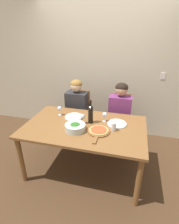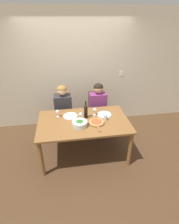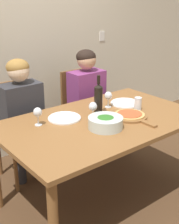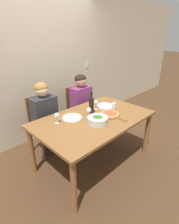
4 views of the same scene
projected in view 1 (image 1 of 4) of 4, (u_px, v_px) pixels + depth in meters
name	position (u px, v px, depth m)	size (l,w,h in m)	color
ground_plane	(85.00, 168.00, 2.79)	(40.00, 40.00, 0.00)	#4C331E
back_wall	(103.00, 67.00, 3.35)	(10.00, 0.06, 2.70)	beige
dining_table	(85.00, 131.00, 2.50)	(1.69, 1.04, 0.78)	brown
chair_left	(79.00, 114.00, 3.39)	(0.42, 0.42, 0.97)	brown
chair_right	(119.00, 119.00, 3.21)	(0.42, 0.42, 0.97)	brown
person_woman	(76.00, 106.00, 3.19)	(0.47, 0.51, 1.22)	#28282D
person_man	(120.00, 111.00, 3.01)	(0.47, 0.51, 1.22)	#28282D
wine_bottle	(91.00, 114.00, 2.48)	(0.07, 0.07, 0.35)	black
broccoli_bowl	(75.00, 127.00, 2.33)	(0.28, 0.28, 0.10)	silver
dinner_plate_left	(74.00, 117.00, 2.69)	(0.28, 0.28, 0.02)	white
dinner_plate_right	(117.00, 124.00, 2.50)	(0.28, 0.28, 0.02)	white
pizza_on_board	(99.00, 131.00, 2.30)	(0.30, 0.44, 0.04)	brown
wine_glass_left	(60.00, 109.00, 2.72)	(0.07, 0.07, 0.15)	silver
wine_glass_right	(105.00, 115.00, 2.53)	(0.07, 0.07, 0.15)	silver
wine_glass_centre	(83.00, 117.00, 2.48)	(0.07, 0.07, 0.15)	silver
water_tumbler	(114.00, 127.00, 2.32)	(0.07, 0.07, 0.12)	silver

